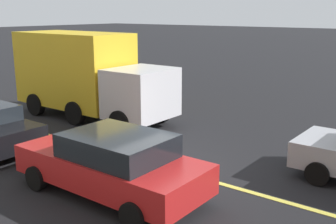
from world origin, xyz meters
TOP-DOWN VIEW (x-y plane):
  - ground at (0.00, 0.00)m, footprint 200.00×200.00m
  - lane_stripe_center at (0.00, 0.00)m, footprint 80.00×0.16m
  - car_red at (0.09, 2.04)m, footprint 4.73×2.11m
  - truck_yellow at (6.07, -2.57)m, footprint 7.04×2.47m

SIDE VIEW (x-z plane):
  - ground at x=0.00m, z-range 0.00..0.00m
  - lane_stripe_center at x=0.00m, z-range 0.00..0.01m
  - car_red at x=0.09m, z-range 0.03..1.53m
  - truck_yellow at x=6.07m, z-range 0.07..3.44m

